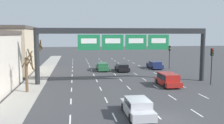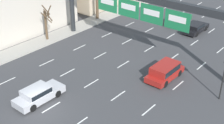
{
  "view_description": "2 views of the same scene",
  "coord_description": "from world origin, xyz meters",
  "px_view_note": "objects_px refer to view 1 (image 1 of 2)",
  "views": [
    {
      "loc": [
        -6.22,
        -16.96,
        6.19
      ],
      "look_at": [
        -1.91,
        11.44,
        3.01
      ],
      "focal_mm": 40.0,
      "sensor_mm": 36.0,
      "label": 1
    },
    {
      "loc": [
        17.76,
        -12.33,
        15.84
      ],
      "look_at": [
        0.68,
        8.29,
        1.63
      ],
      "focal_mm": 50.0,
      "sensor_mm": 36.0,
      "label": 2
    }
  ],
  "objects_px": {
    "car_silver": "(137,107)",
    "car_black": "(122,67)",
    "car_navy": "(155,65)",
    "tree_bare_closest": "(28,70)",
    "sign_gantry": "(124,40)",
    "car_green": "(102,66)",
    "suv_red": "(168,79)",
    "traffic_light_near_gantry": "(212,59)",
    "tree_bare_second": "(38,58)",
    "traffic_light_mid_block": "(170,52)"
  },
  "relations": [
    {
      "from": "car_silver",
      "to": "car_black",
      "type": "relative_size",
      "value": 1.02
    },
    {
      "from": "car_navy",
      "to": "tree_bare_closest",
      "type": "bearing_deg",
      "value": -139.97
    },
    {
      "from": "sign_gantry",
      "to": "car_green",
      "type": "bearing_deg",
      "value": 97.36
    },
    {
      "from": "car_black",
      "to": "suv_red",
      "type": "bearing_deg",
      "value": -76.27
    },
    {
      "from": "sign_gantry",
      "to": "tree_bare_closest",
      "type": "distance_m",
      "value": 12.16
    },
    {
      "from": "suv_red",
      "to": "traffic_light_near_gantry",
      "type": "relative_size",
      "value": 0.98
    },
    {
      "from": "car_silver",
      "to": "tree_bare_second",
      "type": "distance_m",
      "value": 21.2
    },
    {
      "from": "tree_bare_second",
      "to": "tree_bare_closest",
      "type": "bearing_deg",
      "value": -88.27
    },
    {
      "from": "car_green",
      "to": "traffic_light_near_gantry",
      "type": "xyz_separation_m",
      "value": [
        11.98,
        -14.14,
        2.49
      ]
    },
    {
      "from": "car_silver",
      "to": "tree_bare_second",
      "type": "height_order",
      "value": "tree_bare_second"
    },
    {
      "from": "car_navy",
      "to": "traffic_light_mid_block",
      "type": "xyz_separation_m",
      "value": [
        2.49,
        -0.64,
        2.29
      ]
    },
    {
      "from": "car_silver",
      "to": "car_green",
      "type": "bearing_deg",
      "value": 89.83
    },
    {
      "from": "traffic_light_mid_block",
      "to": "traffic_light_near_gantry",
      "type": "bearing_deg",
      "value": -90.88
    },
    {
      "from": "car_navy",
      "to": "car_green",
      "type": "distance_m",
      "value": 9.74
    },
    {
      "from": "tree_bare_second",
      "to": "sign_gantry",
      "type": "bearing_deg",
      "value": -26.31
    },
    {
      "from": "car_silver",
      "to": "tree_bare_second",
      "type": "bearing_deg",
      "value": 117.82
    },
    {
      "from": "car_black",
      "to": "tree_bare_closest",
      "type": "distance_m",
      "value": 19.19
    },
    {
      "from": "suv_red",
      "to": "tree_bare_closest",
      "type": "height_order",
      "value": "tree_bare_closest"
    },
    {
      "from": "car_silver",
      "to": "traffic_light_mid_block",
      "type": "distance_m",
      "value": 27.67
    },
    {
      "from": "suv_red",
      "to": "car_green",
      "type": "distance_m",
      "value": 15.54
    },
    {
      "from": "suv_red",
      "to": "tree_bare_closest",
      "type": "xyz_separation_m",
      "value": [
        -16.01,
        -1.24,
        1.61
      ]
    },
    {
      "from": "traffic_light_near_gantry",
      "to": "tree_bare_second",
      "type": "xyz_separation_m",
      "value": [
        -21.89,
        8.28,
        -0.33
      ]
    },
    {
      "from": "car_black",
      "to": "car_green",
      "type": "xyz_separation_m",
      "value": [
        -3.24,
        1.29,
        0.06
      ]
    },
    {
      "from": "sign_gantry",
      "to": "tree_bare_closest",
      "type": "xyz_separation_m",
      "value": [
        -11.11,
        -3.92,
        -3.01
      ]
    },
    {
      "from": "suv_red",
      "to": "car_navy",
      "type": "distance_m",
      "value": 15.36
    },
    {
      "from": "traffic_light_near_gantry",
      "to": "traffic_light_mid_block",
      "type": "xyz_separation_m",
      "value": [
        0.22,
        14.33,
        -0.22
      ]
    },
    {
      "from": "suv_red",
      "to": "tree_bare_second",
      "type": "height_order",
      "value": "tree_bare_second"
    },
    {
      "from": "traffic_light_near_gantry",
      "to": "tree_bare_second",
      "type": "height_order",
      "value": "tree_bare_second"
    },
    {
      "from": "suv_red",
      "to": "car_black",
      "type": "height_order",
      "value": "suv_red"
    },
    {
      "from": "traffic_light_near_gantry",
      "to": "tree_bare_closest",
      "type": "xyz_separation_m",
      "value": [
        -21.61,
        -1.27,
        -0.75
      ]
    },
    {
      "from": "car_green",
      "to": "tree_bare_second",
      "type": "distance_m",
      "value": 11.71
    },
    {
      "from": "sign_gantry",
      "to": "suv_red",
      "type": "distance_m",
      "value": 7.25
    },
    {
      "from": "sign_gantry",
      "to": "car_silver",
      "type": "bearing_deg",
      "value": -96.82
    },
    {
      "from": "traffic_light_near_gantry",
      "to": "car_green",
      "type": "bearing_deg",
      "value": 130.28
    },
    {
      "from": "tree_bare_second",
      "to": "traffic_light_near_gantry",
      "type": "bearing_deg",
      "value": -20.72
    },
    {
      "from": "car_green",
      "to": "suv_red",
      "type": "bearing_deg",
      "value": -65.73
    },
    {
      "from": "car_navy",
      "to": "car_silver",
      "type": "bearing_deg",
      "value": -111.11
    },
    {
      "from": "suv_red",
      "to": "traffic_light_mid_block",
      "type": "distance_m",
      "value": 15.63
    },
    {
      "from": "car_green",
      "to": "traffic_light_near_gantry",
      "type": "relative_size",
      "value": 1.07
    },
    {
      "from": "car_navy",
      "to": "tree_bare_closest",
      "type": "xyz_separation_m",
      "value": [
        -19.33,
        -16.24,
        1.76
      ]
    },
    {
      "from": "car_black",
      "to": "tree_bare_second",
      "type": "bearing_deg",
      "value": -160.85
    },
    {
      "from": "sign_gantry",
      "to": "car_silver",
      "type": "relative_size",
      "value": 4.82
    },
    {
      "from": "sign_gantry",
      "to": "car_black",
      "type": "xyz_separation_m",
      "value": [
        1.76,
        10.2,
        -4.82
      ]
    },
    {
      "from": "car_silver",
      "to": "car_navy",
      "type": "relative_size",
      "value": 1.03
    },
    {
      "from": "car_green",
      "to": "car_navy",
      "type": "bearing_deg",
      "value": 4.89
    },
    {
      "from": "car_navy",
      "to": "tree_bare_second",
      "type": "distance_m",
      "value": 20.84
    },
    {
      "from": "sign_gantry",
      "to": "tree_bare_second",
      "type": "xyz_separation_m",
      "value": [
        -11.4,
        5.63,
        -2.6
      ]
    },
    {
      "from": "sign_gantry",
      "to": "suv_red",
      "type": "xyz_separation_m",
      "value": [
        4.9,
        -2.68,
        -4.62
      ]
    },
    {
      "from": "car_black",
      "to": "traffic_light_near_gantry",
      "type": "distance_m",
      "value": 15.75
    },
    {
      "from": "suv_red",
      "to": "car_silver",
      "type": "xyz_separation_m",
      "value": [
        -6.46,
        -10.34,
        -0.13
      ]
    }
  ]
}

